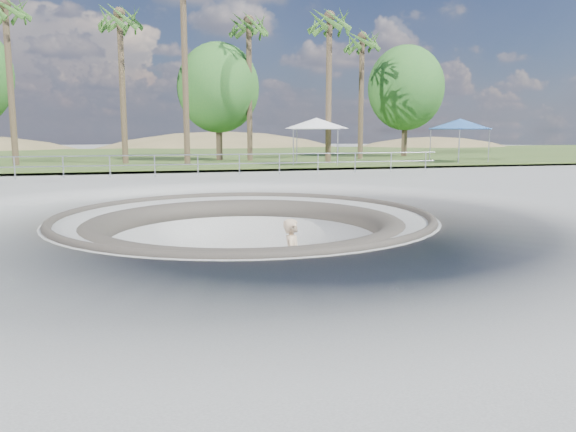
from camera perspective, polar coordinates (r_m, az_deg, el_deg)
name	(u,v)px	position (r m, az deg, el deg)	size (l,w,h in m)	color
ground	(245,216)	(15.34, -4.43, 0.01)	(180.00, 180.00, 0.00)	#ABACA6
skate_bowl	(245,281)	(15.72, -4.35, -6.60)	(14.00, 14.00, 4.10)	#ABACA6
grass_strip	(171,155)	(49.03, -11.80, 6.06)	(180.00, 36.00, 0.12)	#3D5923
distant_hills	(192,204)	(72.98, -9.72, 1.21)	(103.20, 45.00, 28.60)	olive
safety_railing	(198,165)	(27.10, -9.14, 5.15)	(25.00, 0.06, 1.03)	#93949B
skateboard	(293,299)	(14.07, 0.48, -8.42)	(0.90, 0.46, 0.09)	brown
skater	(293,259)	(13.80, 0.48, -4.38)	(0.73, 0.48, 2.00)	#D9B58C
canopy_white	(317,124)	(34.58, 2.92, 9.36)	(5.19, 5.19, 2.80)	#93949B
canopy_blue	(460,124)	(38.75, 17.08, 8.92)	(5.39, 5.39, 2.79)	#93949B
palm_a	(5,13)	(37.41, -26.80, 17.89)	(2.60, 2.60, 10.07)	brown
palm_b	(120,23)	(36.96, -16.74, 18.30)	(2.60, 2.60, 9.89)	brown
palm_d	(249,29)	(39.00, -4.01, 18.41)	(2.60, 2.60, 10.10)	brown
palm_e	(329,25)	(36.29, 4.24, 18.74)	(2.60, 2.60, 9.84)	brown
palm_f	(362,44)	(41.56, 7.55, 16.91)	(2.60, 2.60, 9.45)	brown
bushy_tree_mid	(218,88)	(39.67, -7.10, 12.78)	(5.61, 5.10, 8.09)	brown
bushy_tree_right	(406,88)	(46.24, 11.89, 12.59)	(6.08, 5.53, 8.77)	brown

